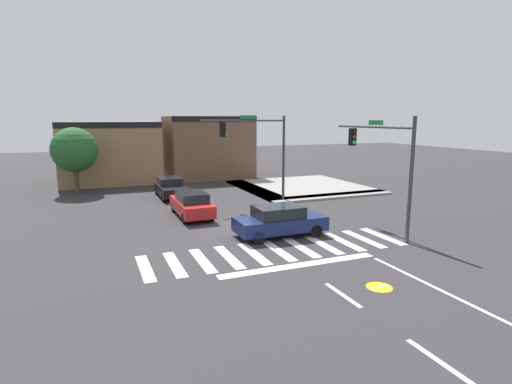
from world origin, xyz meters
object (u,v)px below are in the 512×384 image
Objects in this scene: traffic_signal_southeast at (382,153)px; car_navy at (280,221)px; roadside_tree at (74,150)px; traffic_signal_northeast at (257,142)px; car_black at (171,188)px; car_red at (192,204)px.

traffic_signal_southeast reaches higher than car_navy.
car_navy is (-5.04, 1.21, -3.28)m from traffic_signal_southeast.
car_navy is 19.21m from roadside_tree.
traffic_signal_northeast is 1.33× the size of car_navy.
car_navy reaches higher than car_black.
traffic_signal_northeast is 14.49m from roadside_tree.
roadside_tree is at bearing 39.55° from traffic_signal_southeast.
car_black is 0.98× the size of car_navy.
car_red is (-5.04, -2.09, -3.45)m from traffic_signal_northeast.
roadside_tree is (-6.46, 10.85, 2.62)m from car_red.
traffic_signal_northeast reaches higher than car_navy.
traffic_signal_southeast is 11.12m from car_red.
car_black is (-5.05, 4.52, -3.50)m from traffic_signal_northeast.
roadside_tree is at bearing -59.88° from car_navy.
car_black is at bearing 31.19° from traffic_signal_southeast.
car_black is 12.61m from car_navy.
traffic_signal_southeast is at bearing -50.45° from roadside_tree.
roadside_tree is at bearing -149.22° from car_red.
car_red is at bearing 22.52° from traffic_signal_northeast.
car_red is at bearing 49.99° from traffic_signal_southeast.
traffic_signal_northeast reaches higher than car_red.
traffic_signal_northeast reaches higher than traffic_signal_southeast.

